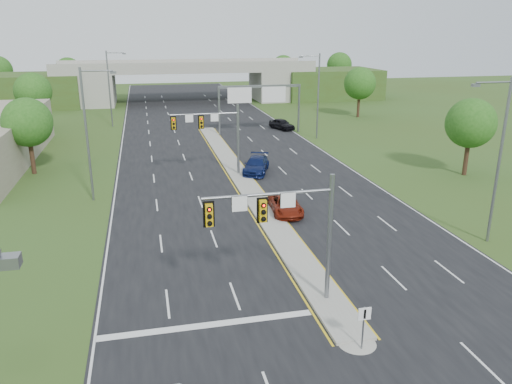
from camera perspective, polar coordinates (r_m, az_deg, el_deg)
The scene contains 24 objects.
ground at distance 27.52m, azimuth 8.04°, elevation -12.13°, with size 240.00×240.00×0.00m, color #384A1A.
road at distance 59.44m, azimuth -3.83°, elevation 4.58°, with size 24.00×160.00×0.02m, color black.
median at distance 47.98m, azimuth -1.57°, elevation 1.46°, with size 2.00×54.00×0.16m, color gray.
median_nose at distance 24.36m, azimuth 11.47°, elevation -16.43°, with size 2.00×2.00×0.16m, color gray.
lane_markings at distance 53.51m, azimuth -3.44°, elevation 3.10°, with size 23.72×160.00×0.01m.
signal_mast_near at distance 24.73m, azimuth 3.65°, elevation -3.40°, with size 6.62×0.60×7.00m.
signal_mast_far at distance 48.38m, azimuth -4.72°, elevation 7.19°, with size 6.62×0.60×7.00m.
keep_right_sign at distance 23.20m, azimuth 12.22°, elevation -14.23°, with size 0.60×0.13×2.20m.
sign_gantry at distance 69.37m, azimuth 0.31°, elevation 10.94°, with size 11.58×0.44×6.67m.
overpass at distance 103.04m, azimuth -7.93°, elevation 12.13°, with size 80.00×14.00×8.10m.
lightpole_l_mid at distance 43.06m, azimuth -18.58°, elevation 6.84°, with size 2.85×0.25×11.00m.
lightpole_l_far at distance 77.65m, azimuth -16.30°, elevation 11.63°, with size 2.85×0.25×11.00m.
lightpole_r_near at distance 35.87m, azimuth 25.90°, elevation 3.88°, with size 2.85×0.25×11.00m.
lightpole_r_far at distance 66.42m, azimuth 6.97°, elevation 11.24°, with size 2.85×0.25×11.00m.
tree_l_near at distance 54.00m, azimuth -24.67°, elevation 7.23°, with size 4.80×4.80×7.60m.
tree_l_mid at distance 79.05m, azimuth -24.13°, elevation 10.46°, with size 5.20×5.20×8.12m.
tree_r_near at distance 52.94m, azimuth 23.34°, elevation 7.22°, with size 4.80×4.80×7.60m.
tree_r_mid at distance 85.06m, azimuth 11.78°, elevation 12.05°, with size 5.20×5.20×8.12m.
tree_back_b at distance 117.42m, azimuth -20.66°, elevation 12.84°, with size 5.60×5.60×8.32m.
tree_back_c at distance 120.99m, azimuth 3.14°, elevation 14.04°, with size 5.60×5.60×8.32m.
tree_back_d at distance 125.50m, azimuth 9.50°, elevation 14.12°, with size 6.00×6.00×8.85m.
car_far_a at distance 39.20m, azimuth 3.40°, elevation -1.48°, with size 2.23×4.83×1.34m, color maroon.
car_far_b at distance 50.37m, azimuth 0.03°, elevation 3.11°, with size 2.20×5.41×1.57m, color #0B1542.
car_far_c at distance 73.21m, azimuth 2.97°, elevation 7.76°, with size 1.82×4.52×1.54m, color black.
Camera 1 is at (-8.87, -22.15, 13.71)m, focal length 35.00 mm.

